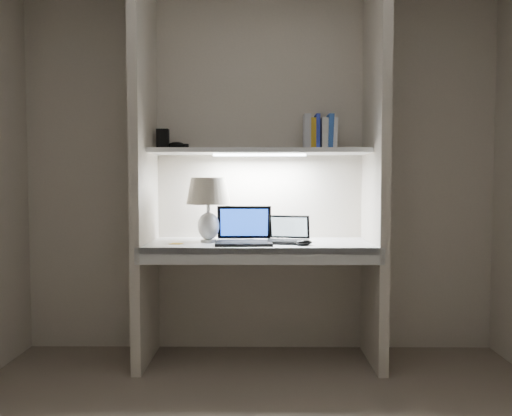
{
  "coord_description": "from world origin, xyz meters",
  "views": [
    {
      "loc": [
        0.01,
        -1.93,
        1.15
      ],
      "look_at": [
        -0.02,
        1.05,
        1.0
      ],
      "focal_mm": 35.0,
      "sensor_mm": 36.0,
      "label": 1
    }
  ],
  "objects_px": {
    "laptop_netbook": "(288,236)",
    "book_row": "(320,133)",
    "laptop_main": "(244,235)",
    "speaker": "(235,229)",
    "table_lamp": "(208,199)"
  },
  "relations": [
    {
      "from": "speaker",
      "to": "book_row",
      "type": "xyz_separation_m",
      "value": [
        0.56,
        -0.04,
        0.64
      ]
    },
    {
      "from": "laptop_netbook",
      "to": "speaker",
      "type": "relative_size",
      "value": 2.41
    },
    {
      "from": "laptop_netbook",
      "to": "book_row",
      "type": "height_order",
      "value": "book_row"
    },
    {
      "from": "table_lamp",
      "to": "laptop_netbook",
      "type": "relative_size",
      "value": 1.35
    },
    {
      "from": "table_lamp",
      "to": "book_row",
      "type": "relative_size",
      "value": 1.79
    },
    {
      "from": "laptop_main",
      "to": "laptop_netbook",
      "type": "height_order",
      "value": "laptop_main"
    },
    {
      "from": "table_lamp",
      "to": "laptop_main",
      "type": "relative_size",
      "value": 1.17
    },
    {
      "from": "laptop_netbook",
      "to": "book_row",
      "type": "distance_m",
      "value": 0.72
    },
    {
      "from": "laptop_netbook",
      "to": "book_row",
      "type": "bearing_deg",
      "value": 49.07
    },
    {
      "from": "speaker",
      "to": "book_row",
      "type": "distance_m",
      "value": 0.85
    },
    {
      "from": "laptop_main",
      "to": "speaker",
      "type": "distance_m",
      "value": 0.26
    },
    {
      "from": "laptop_netbook",
      "to": "laptop_main",
      "type": "bearing_deg",
      "value": -157.26
    },
    {
      "from": "laptop_netbook",
      "to": "table_lamp",
      "type": "bearing_deg",
      "value": -169.31
    },
    {
      "from": "laptop_netbook",
      "to": "book_row",
      "type": "relative_size",
      "value": 1.32
    },
    {
      "from": "table_lamp",
      "to": "book_row",
      "type": "distance_m",
      "value": 0.85
    }
  ]
}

